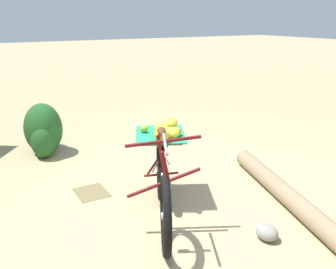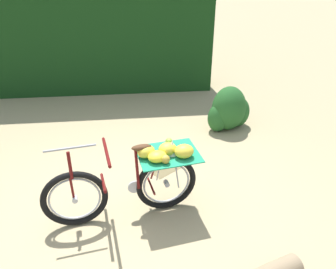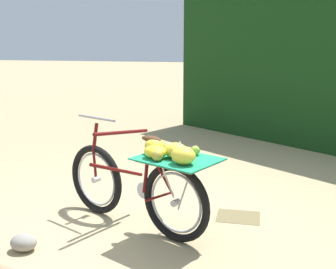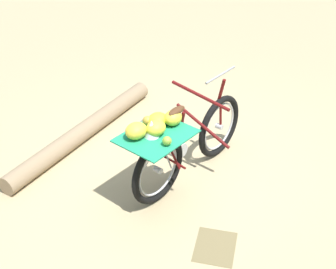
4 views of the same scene
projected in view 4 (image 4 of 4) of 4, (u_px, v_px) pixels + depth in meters
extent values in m
plane|color=tan|center=(194.00, 186.00, 5.06)|extent=(60.00, 60.00, 0.00)
torus|color=black|center=(219.00, 127.00, 5.37)|extent=(0.68, 0.39, 0.73)
torus|color=#B7B7BC|center=(219.00, 127.00, 5.37)|extent=(0.52, 0.27, 0.57)
cylinder|color=#B7B7BC|center=(219.00, 127.00, 5.37)|extent=(0.09, 0.10, 0.06)
torus|color=black|center=(158.00, 170.00, 4.70)|extent=(0.68, 0.39, 0.73)
torus|color=#B7B7BC|center=(158.00, 170.00, 4.70)|extent=(0.52, 0.27, 0.57)
cylinder|color=#B7B7BC|center=(158.00, 170.00, 4.70)|extent=(0.09, 0.10, 0.06)
cylinder|color=#590F0F|center=(203.00, 126.00, 5.07)|extent=(0.34, 0.64, 0.30)
cylinder|color=#590F0F|center=(200.00, 96.00, 4.82)|extent=(0.35, 0.65, 0.11)
cylinder|color=#590F0F|center=(180.00, 132.00, 4.77)|extent=(0.08, 0.12, 0.49)
cylinder|color=#590F0F|center=(171.00, 160.00, 4.81)|extent=(0.19, 0.35, 0.05)
cylinder|color=#590F0F|center=(168.00, 144.00, 4.67)|extent=(0.16, 0.30, 0.47)
cylinder|color=#590F0F|center=(221.00, 115.00, 5.30)|extent=(0.05, 0.06, 0.30)
cylinder|color=#590F0F|center=(221.00, 91.00, 5.13)|extent=(0.07, 0.10, 0.30)
cylinder|color=gray|center=(221.00, 75.00, 4.99)|extent=(0.48, 0.25, 0.02)
ellipsoid|color=#4C2D19|center=(177.00, 111.00, 4.58)|extent=(0.24, 0.18, 0.06)
cylinder|color=#B7B7BC|center=(182.00, 150.00, 4.93)|extent=(0.15, 0.09, 0.16)
cylinder|color=#B7B7BC|center=(164.00, 150.00, 4.65)|extent=(0.11, 0.19, 0.39)
cylinder|color=#B7B7BC|center=(150.00, 160.00, 4.52)|extent=(0.12, 0.23, 0.39)
cube|color=brown|center=(156.00, 137.00, 4.47)|extent=(0.73, 0.66, 0.02)
cube|color=#1E8C60|center=(156.00, 136.00, 4.46)|extent=(0.85, 0.79, 0.01)
ellipsoid|color=yellow|center=(156.00, 128.00, 4.43)|extent=(0.25, 0.24, 0.14)
ellipsoid|color=yellow|center=(158.00, 119.00, 4.59)|extent=(0.26, 0.24, 0.12)
ellipsoid|color=yellow|center=(136.00, 131.00, 4.38)|extent=(0.28, 0.26, 0.15)
ellipsoid|color=yellow|center=(173.00, 118.00, 4.58)|extent=(0.23, 0.21, 0.14)
sphere|color=#8CAD38|center=(167.00, 141.00, 4.30)|extent=(0.09, 0.09, 0.09)
sphere|color=#B29333|center=(147.00, 121.00, 4.58)|extent=(0.10, 0.10, 0.10)
cone|color=white|center=(152.00, 128.00, 4.40)|extent=(0.19, 0.19, 0.17)
cylinder|color=#937A5B|center=(84.00, 131.00, 5.78)|extent=(2.46, 0.96, 0.21)
ellipsoid|color=gray|center=(147.00, 125.00, 5.97)|extent=(0.23, 0.19, 0.15)
cube|color=olive|center=(215.00, 247.00, 4.33)|extent=(0.44, 0.36, 0.01)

